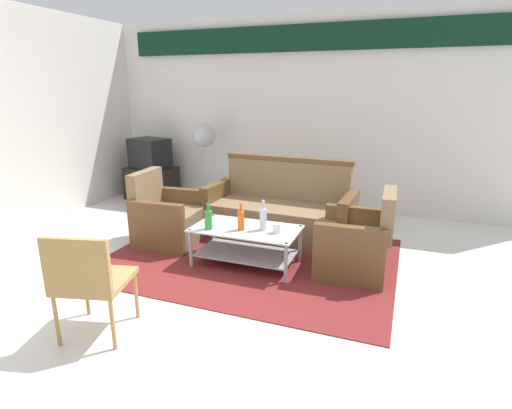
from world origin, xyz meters
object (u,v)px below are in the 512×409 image
object	(u,v)px
television	(150,153)
wicker_chair	(88,277)
couch	(280,213)
bottle_clear	(263,219)
bottle_orange	(241,220)
pedestal_fan	(204,140)
armchair_left	(168,220)
cup	(277,228)
armchair_right	(356,245)
bottle_green	(208,219)
tv_stand	(152,183)
coffee_table	(246,240)

from	to	relation	value
television	wicker_chair	size ratio (longest dim) A/B	0.82
couch	bottle_clear	size ratio (longest dim) A/B	5.85
bottle_orange	pedestal_fan	distance (m)	2.56
armchair_left	wicker_chair	size ratio (longest dim) A/B	1.01
bottle_clear	wicker_chair	size ratio (longest dim) A/B	0.37
bottle_orange	cup	world-z (taller)	bottle_orange
armchair_right	bottle_green	world-z (taller)	armchair_right
armchair_left	pedestal_fan	bearing A→B (deg)	-171.54
bottle_clear	tv_stand	size ratio (longest dim) A/B	0.39
pedestal_fan	armchair_left	bearing A→B (deg)	-77.34
armchair_right	bottle_green	bearing A→B (deg)	103.76
coffee_table	bottle_green	xyz separation A→B (m)	(-0.34, -0.16, 0.24)
coffee_table	pedestal_fan	world-z (taller)	pedestal_fan
cup	wicker_chair	bearing A→B (deg)	-120.03
television	pedestal_fan	world-z (taller)	pedestal_fan
armchair_right	armchair_left	bearing A→B (deg)	87.51
tv_stand	wicker_chair	distance (m)	4.00
tv_stand	television	world-z (taller)	television
coffee_table	tv_stand	world-z (taller)	tv_stand
armchair_right	bottle_clear	xyz separation A→B (m)	(-0.91, -0.23, 0.24)
bottle_clear	bottle_orange	size ratio (longest dim) A/B	1.11
coffee_table	cup	size ratio (longest dim) A/B	11.00
coffee_table	wicker_chair	distance (m)	1.71
armchair_right	wicker_chair	xyz separation A→B (m)	(-1.66, -1.84, 0.21)
wicker_chair	television	bearing A→B (deg)	103.99
television	cup	bearing A→B (deg)	159.54
armchair_left	tv_stand	xyz separation A→B (m)	(-1.37, 1.65, -0.03)
couch	pedestal_fan	xyz separation A→B (m)	(-1.57, 1.05, 0.70)
bottle_clear	bottle_orange	world-z (taller)	bottle_clear
wicker_chair	bottle_orange	bearing A→B (deg)	55.86
cup	couch	bearing A→B (deg)	105.52
tv_stand	television	xyz separation A→B (m)	(0.00, 0.00, 0.50)
pedestal_fan	television	bearing A→B (deg)	-177.24
armchair_left	tv_stand	world-z (taller)	armchair_left
bottle_orange	pedestal_fan	size ratio (longest dim) A/B	0.22
bottle_clear	tv_stand	world-z (taller)	bottle_clear
bottle_green	armchair_right	bearing A→B (deg)	15.45
coffee_table	cup	xyz separation A→B (m)	(0.34, -0.03, 0.19)
television	bottle_green	bearing A→B (deg)	149.88
armchair_left	wicker_chair	bearing A→B (deg)	12.00
armchair_left	bottle_orange	xyz separation A→B (m)	(1.09, -0.34, 0.23)
pedestal_fan	wicker_chair	distance (m)	3.72
coffee_table	tv_stand	size ratio (longest dim) A/B	1.38
armchair_right	television	world-z (taller)	television
armchair_left	coffee_table	world-z (taller)	armchair_left
pedestal_fan	bottle_orange	bearing A→B (deg)	-54.16
bottle_green	television	distance (m)	2.99
tv_stand	wicker_chair	size ratio (longest dim) A/B	0.95
tv_stand	wicker_chair	bearing A→B (deg)	-61.46
coffee_table	television	xyz separation A→B (m)	(-2.48, 1.91, 0.49)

